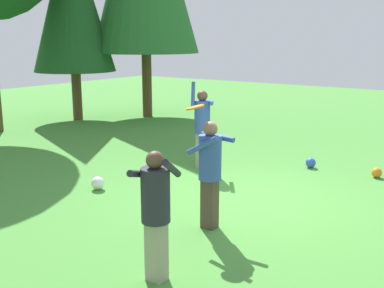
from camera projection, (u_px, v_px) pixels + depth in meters
ground_plane at (247, 200)px, 8.39m from camera, size 40.00×40.00×0.00m
person_thrower at (202, 122)px, 10.19m from camera, size 0.67×0.67×1.91m
person_catcher at (156, 205)px, 5.43m from camera, size 0.67×0.63×1.59m
person_bystander at (210, 166)px, 6.97m from camera, size 0.49×0.57×1.64m
frisbee at (195, 107)px, 6.93m from camera, size 0.36×0.36×0.09m
ball_blue at (311, 163)px, 10.44m from camera, size 0.22×0.22×0.22m
ball_white at (98, 183)px, 8.94m from camera, size 0.25×0.25×0.25m
ball_orange at (377, 173)px, 9.71m from camera, size 0.21×0.21×0.21m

